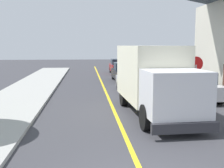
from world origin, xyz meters
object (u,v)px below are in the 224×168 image
at_px(parked_car_far, 119,67).
at_px(parked_van_across, 197,87).
at_px(parked_car_mid, 124,72).
at_px(parked_car_near, 133,82).
at_px(stop_sign, 196,71).
at_px(box_truck, 154,77).

xyz_separation_m(parked_car_far, parked_van_across, (2.82, -16.28, 0.00)).
bearing_deg(parked_car_mid, parked_van_across, -71.35).
height_order(parked_car_near, parked_van_across, same).
bearing_deg(parked_car_near, parked_van_across, -38.34).
relative_size(parked_car_near, parked_car_mid, 1.00).
distance_m(parked_car_far, parked_van_across, 16.52).
bearing_deg(parked_car_mid, stop_sign, -77.56).
relative_size(box_truck, stop_sign, 2.75).
height_order(parked_car_near, stop_sign, stop_sign).
xyz_separation_m(box_truck, parked_van_across, (3.41, 3.23, -0.97)).
distance_m(box_truck, stop_sign, 3.14).
height_order(parked_car_mid, parked_car_far, same).
relative_size(parked_car_mid, parked_car_far, 1.01).
relative_size(parked_car_far, stop_sign, 1.67).
bearing_deg(parked_car_near, box_truck, -89.95).
bearing_deg(parked_car_near, parked_car_far, 87.47).
height_order(parked_car_near, parked_car_far, same).
height_order(parked_car_mid, stop_sign, stop_sign).
distance_m(parked_car_near, parked_car_far, 13.59).
height_order(box_truck, stop_sign, box_truck).
height_order(parked_van_across, stop_sign, stop_sign).
bearing_deg(stop_sign, parked_car_far, 96.62).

